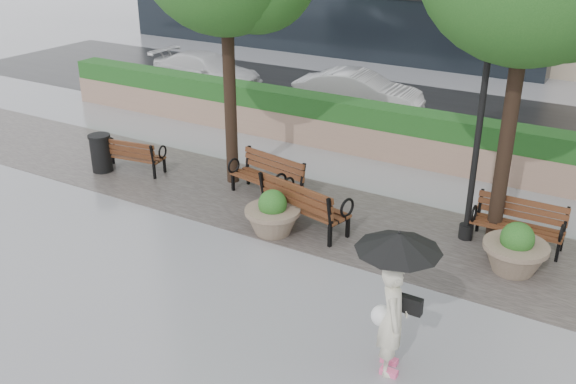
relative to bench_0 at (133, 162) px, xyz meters
The scene contains 15 objects.
ground 6.68m from the bench_0, 24.71° to the right, with size 100.00×100.00×0.00m, color gray.
cobble_strip 6.07m from the bench_0, ahead, with size 28.00×3.20×0.01m, color #383330.
hedge_wall 7.39m from the bench_0, 34.76° to the left, with size 24.00×0.80×1.35m.
asphalt_street 10.21m from the bench_0, 53.54° to the left, with size 40.00×7.00×0.00m, color black.
bench_0 is the anchor object (origin of this frame).
bench_1 3.71m from the bench_0, ahead, with size 1.86×1.02×0.95m.
bench_2 5.17m from the bench_0, ahead, with size 2.05×1.19×1.04m.
bench_3 9.10m from the bench_0, ahead, with size 1.70×0.68×0.91m.
planter_left 4.84m from the bench_0, 12.01° to the right, with size 1.12×1.12×0.94m.
planter_right 9.23m from the bench_0, ahead, with size 1.15×1.15×0.96m.
trash_bin 0.79m from the bench_0, 150.48° to the right, with size 0.54×0.54×0.90m, color black.
lamppost 8.34m from the bench_0, ahead, with size 0.28×0.28×4.37m.
car_left 8.06m from the bench_0, 114.18° to the left, with size 1.76×4.32×1.25m, color silver.
car_right 7.83m from the bench_0, 70.14° to the left, with size 1.41×4.04×1.33m, color silver.
pedestrian 9.17m from the bench_0, 23.61° to the right, with size 1.17×1.17×2.15m.
Camera 1 is at (4.82, -7.91, 6.03)m, focal length 40.00 mm.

